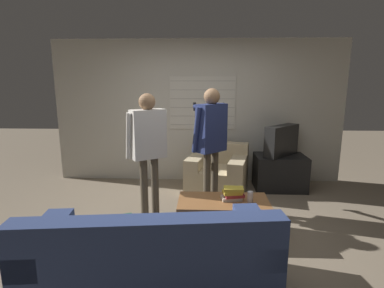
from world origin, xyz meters
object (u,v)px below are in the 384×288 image
Objects in this scene: person_right_standing at (211,134)px; spare_remote at (239,197)px; coffee_table at (223,204)px; person_left_standing at (148,141)px; couch_blue at (152,263)px; tv at (281,141)px; soda_can at (250,197)px; armchair_beige at (218,172)px; book_stack at (233,194)px.

spare_remote is at bearing -104.99° from person_right_standing.
coffee_table is 1.25m from person_left_standing.
tv is (1.73, 2.72, 0.53)m from couch_blue.
person_right_standing is at bearing -7.68° from tv.
spare_remote is at bearing 131.56° from soda_can.
soda_can is (1.27, -0.48, -0.56)m from person_left_standing.
person_left_standing is at bearing 156.02° from person_right_standing.
book_stack is (0.10, -1.55, 0.22)m from armchair_beige.
couch_blue is 1.26m from coffee_table.
person_left_standing is 0.97× the size of person_right_standing.
tv is 0.39× the size of person_right_standing.
person_left_standing is (-2.03, -1.21, 0.22)m from tv.
couch_blue is at bearing -125.60° from book_stack.
person_left_standing is at bearing 94.77° from couch_blue.
armchair_beige is 1.66× the size of tv.
tv reaches higher than soda_can.
coffee_table is at bearing -170.19° from book_stack.
coffee_table is 0.62× the size of person_right_standing.
tv is at bearing 102.01° from spare_remote.
person_right_standing reaches higher than tv.
coffee_table is 3.81× the size of book_stack.
person_right_standing reaches higher than couch_blue.
person_left_standing reaches higher than couch_blue.
couch_blue is 7.55× the size of book_stack.
soda_can is 1.02× the size of spare_remote.
armchair_beige is 1.57m from book_stack.
book_stack is at bearing 9.81° from coffee_table.
person_left_standing is 1.46m from soda_can.
person_left_standing is 5.99× the size of book_stack.
coffee_table is at bearing 103.39° from armchair_beige.
person_right_standing is (-0.15, -0.84, 0.80)m from armchair_beige.
tv reaches higher than armchair_beige.
person_right_standing is at bearing 159.09° from spare_remote.
armchair_beige is at bearing 138.47° from spare_remote.
book_stack is 0.13m from spare_remote.
armchair_beige is 1.19m from tv.
person_left_standing is at bearing 62.78° from armchair_beige.
armchair_beige is 8.89× the size of soda_can.
couch_blue is 16.99× the size of spare_remote.
spare_remote is (0.86, 1.16, 0.14)m from couch_blue.
coffee_table is at bearing -112.28° from spare_remote.
couch_blue is 1.45m from spare_remote.
armchair_beige is 0.65× the size of person_right_standing.
spare_remote is at bearing 110.81° from armchair_beige.
tv is at bearing -161.63° from armchair_beige.
person_right_standing is 1.07m from soda_can.
book_stack is 2.25× the size of spare_remote.
book_stack is (0.11, 0.02, 0.12)m from coffee_table.
soda_can is at bearing 40.53° from couch_blue.
book_stack is at bearing -95.79° from spare_remote.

